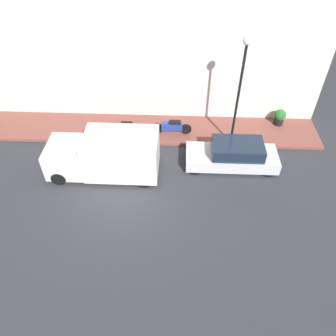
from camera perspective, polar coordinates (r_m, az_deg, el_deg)
The scene contains 9 objects.
ground_plane at distance 14.47m, azimuth -7.83°, elevation -4.89°, with size 60.00×60.00×0.00m, color #2D2D33.
sidewalk at distance 17.96m, azimuth -5.62°, elevation 6.79°, with size 2.53×19.41×0.15m.
building_facade at distance 17.56m, azimuth -5.78°, elevation 17.82°, with size 0.30×19.41×6.42m.
parked_car at distance 15.66m, azimuth 11.30°, elevation 2.25°, with size 1.64×4.28×1.31m.
delivery_van at distance 15.00m, azimuth -10.88°, elevation 2.29°, with size 2.04×4.99×2.05m.
motorcycle_red at distance 17.20m, azimuth -7.58°, elevation 6.85°, with size 0.30×1.99×0.80m.
motorcycle_blue at distance 17.20m, azimuth 0.74°, elevation 7.21°, with size 0.30×2.05×0.76m.
streetlamp at distance 15.15m, azimuth 12.68°, elevation 15.33°, with size 0.38×0.38×5.43m.
potted_plant at distance 18.85m, azimuth 18.87°, elevation 8.44°, with size 0.62×0.62×0.88m.
Camera 1 is at (-9.48, -2.39, 10.67)m, focal length 35.00 mm.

